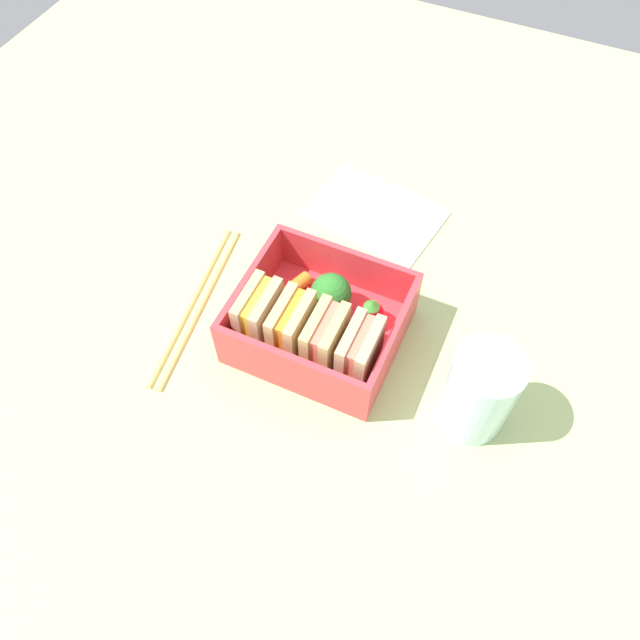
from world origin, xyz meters
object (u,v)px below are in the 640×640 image
sandwich_center (291,326)px  drinking_glass (479,392)px  sandwich_center_right (259,314)px  chopstick_pair (196,303)px  folded_napkin (375,213)px  sandwich_left (359,353)px  broccoli_floret (332,294)px  sandwich_center_left (325,339)px  strawberry_far_left (371,314)px  carrot_stick_far_left (289,292)px

sandwich_center → drinking_glass: size_ratio=0.65×
sandwich_center_right → chopstick_pair: size_ratio=0.30×
sandwich_center → sandwich_center_right: same height
chopstick_pair → folded_napkin: chopstick_pair is taller
sandwich_left → sandwich_center_right: 9.95cm
broccoli_floret → drinking_glass: bearing=162.9°
sandwich_left → broccoli_floret: bearing=-46.7°
sandwich_center_left → strawberry_far_left: bearing=-114.5°
sandwich_center → chopstick_pair: 11.82cm
sandwich_left → broccoli_floret: (4.82, -5.10, -0.43)cm
strawberry_far_left → sandwich_center_right: bearing=30.4°
carrot_stick_far_left → folded_napkin: (-3.46, -14.83, -1.69)cm
sandwich_center → sandwich_center_left: bearing=180.0°
sandwich_center_left → sandwich_center_right: (6.63, 0.00, 0.00)cm
sandwich_left → carrot_stick_far_left: bearing=-27.3°
carrot_stick_far_left → sandwich_center_left: bearing=141.4°
broccoli_floret → carrot_stick_far_left: 4.95cm
sandwich_center → chopstick_pair: bearing=-4.0°
sandwich_center → folded_napkin: size_ratio=0.43×
sandwich_left → strawberry_far_left: sandwich_left is taller
sandwich_center → sandwich_left: bearing=180.0°
sandwich_center_right → strawberry_far_left: sandwich_center_right is taller
sandwich_center_left → carrot_stick_far_left: bearing=-38.6°
drinking_glass → sandwich_left: bearing=1.9°
sandwich_center_left → broccoli_floret: (1.50, -5.10, -0.43)cm
strawberry_far_left → broccoli_floret: (3.91, 0.19, 1.14)cm
broccoli_floret → chopstick_pair: 14.09cm
folded_napkin → drinking_glass: bearing=130.7°
broccoli_floret → folded_napkin: bearing=-85.6°
sandwich_center_right → drinking_glass: size_ratio=0.65×
chopstick_pair → broccoli_floret: bearing=-161.5°
sandwich_center_right → sandwich_center: bearing=180.0°
broccoli_floret → sandwich_center_right: bearing=44.9°
carrot_stick_far_left → drinking_glass: 20.76cm
sandwich_center_left → drinking_glass: size_ratio=0.65×
folded_napkin → chopstick_pair: bearing=57.9°
broccoli_floret → carrot_stick_far_left: size_ratio=0.88×
folded_napkin → sandwich_center_left: bearing=97.6°
sandwich_left → folded_napkin: 20.94cm
sandwich_center_right → strawberry_far_left: size_ratio=1.88×
strawberry_far_left → carrot_stick_far_left: bearing=3.0°
sandwich_center → drinking_glass: 17.32cm
sandwich_center → broccoli_floret: 5.43cm
drinking_glass → sandwich_center_left: bearing=1.4°
sandwich_center_left → strawberry_far_left: sandwich_center_left is taller
sandwich_center_left → folded_napkin: size_ratio=0.43×
broccoli_floret → sandwich_center: bearing=70.4°
sandwich_center_left → sandwich_center: same height
sandwich_left → broccoli_floret: sandwich_left is taller
sandwich_left → sandwich_center_right: same height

